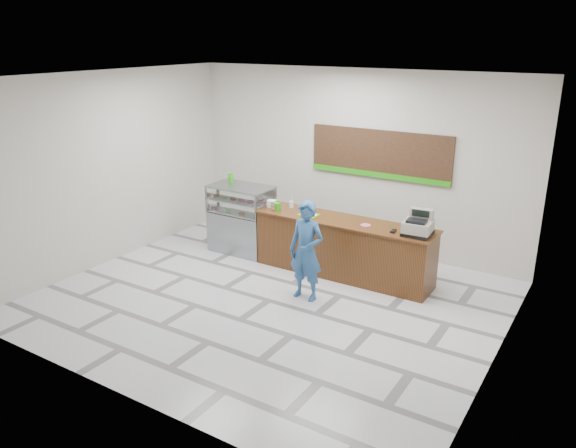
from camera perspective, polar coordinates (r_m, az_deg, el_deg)
The scene contains 16 objects.
floor at distance 9.16m, azimuth -1.99°, elevation -7.77°, with size 7.00×7.00×0.00m, color silver.
back_wall at distance 11.06m, azimuth 6.66°, elevation 6.42°, with size 7.00×7.00×0.00m, color beige.
ceiling at distance 8.22m, azimuth -2.27°, elevation 14.63°, with size 7.00×7.00×0.00m, color silver.
sales_counter at distance 9.93m, azimuth 5.63°, elevation -2.42°, with size 3.26×0.76×1.03m.
display_case at distance 10.98m, azimuth -4.75°, elevation 0.57°, with size 1.22×0.72×1.33m.
menu_board at distance 10.77m, azimuth 9.26°, elevation 6.96°, with size 2.80×0.06×0.90m.
cash_register at distance 9.19m, azimuth 13.10°, elevation -0.18°, with size 0.47×0.49×0.41m.
card_terminal at distance 9.28m, azimuth 10.65°, elevation -0.71°, with size 0.07×0.14×0.04m, color black.
serving_tray at distance 9.97m, azimuth 2.10°, elevation 0.92°, with size 0.35×0.26×0.02m.
napkin_box at distance 10.45m, azimuth -1.67°, elevation 2.08°, with size 0.15×0.15×0.13m, color white.
straw_cup at distance 10.40m, azimuth 0.34°, elevation 2.00°, with size 0.08×0.08×0.13m, color silver.
promo_box at distance 10.26m, azimuth -1.23°, elevation 1.81°, with size 0.16×0.11×0.14m, color #269B13.
donut_decal at distance 9.55m, azimuth 7.89°, elevation -0.10°, with size 0.17×0.17×0.00m, color #DB6197.
green_cup_left at distance 11.18m, azimuth -5.84°, elevation 4.77°, with size 0.10×0.10×0.15m, color #269B13.
green_cup_right at distance 11.09m, azimuth -5.76°, elevation 4.58°, with size 0.08×0.08×0.12m, color #269B13.
customer at distance 8.93m, azimuth 1.88°, elevation -2.74°, with size 0.60×0.39×1.64m, color #2C5B91.
Camera 1 is at (4.61, -6.78, 4.09)m, focal length 35.00 mm.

